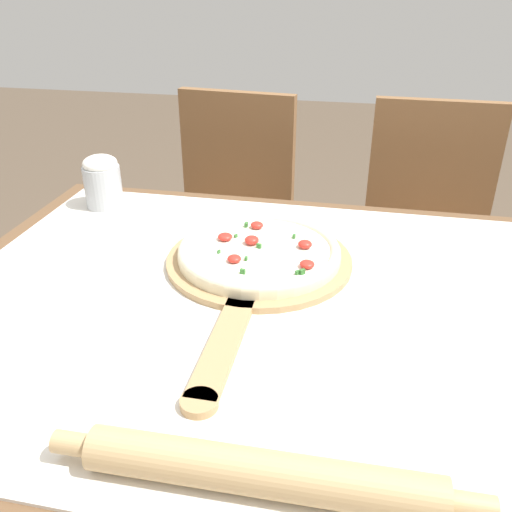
{
  "coord_description": "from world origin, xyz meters",
  "views": [
    {
      "loc": [
        0.12,
        -0.74,
        1.23
      ],
      "look_at": [
        -0.06,
        0.1,
        0.77
      ],
      "focal_mm": 38.0,
      "sensor_mm": 36.0,
      "label": 1
    }
  ],
  "objects_px": {
    "pizza": "(259,251)",
    "chair_right": "(426,230)",
    "chair_left": "(229,214)",
    "flour_cup": "(102,181)",
    "pizza_peel": "(256,267)",
    "rolling_pin": "(261,473)"
  },
  "relations": [
    {
      "from": "pizza",
      "to": "chair_right",
      "type": "distance_m",
      "value": 0.83
    },
    {
      "from": "chair_left",
      "to": "flour_cup",
      "type": "bearing_deg",
      "value": -102.0
    },
    {
      "from": "pizza_peel",
      "to": "flour_cup",
      "type": "distance_m",
      "value": 0.47
    },
    {
      "from": "rolling_pin",
      "to": "chair_right",
      "type": "relative_size",
      "value": 0.53
    },
    {
      "from": "rolling_pin",
      "to": "flour_cup",
      "type": "distance_m",
      "value": 0.86
    },
    {
      "from": "pizza",
      "to": "chair_right",
      "type": "bearing_deg",
      "value": 61.4
    },
    {
      "from": "pizza_peel",
      "to": "flour_cup",
      "type": "height_order",
      "value": "flour_cup"
    },
    {
      "from": "pizza_peel",
      "to": "pizza",
      "type": "bearing_deg",
      "value": 89.84
    },
    {
      "from": "pizza_peel",
      "to": "rolling_pin",
      "type": "xyz_separation_m",
      "value": [
        0.1,
        -0.46,
        0.02
      ]
    },
    {
      "from": "pizza_peel",
      "to": "chair_right",
      "type": "distance_m",
      "value": 0.85
    },
    {
      "from": "pizza_peel",
      "to": "chair_left",
      "type": "xyz_separation_m",
      "value": [
        -0.24,
        0.73,
        -0.23
      ]
    },
    {
      "from": "pizza_peel",
      "to": "chair_left",
      "type": "relative_size",
      "value": 0.66
    },
    {
      "from": "pizza_peel",
      "to": "rolling_pin",
      "type": "bearing_deg",
      "value": -77.81
    },
    {
      "from": "pizza_peel",
      "to": "flour_cup",
      "type": "bearing_deg",
      "value": 150.66
    },
    {
      "from": "flour_cup",
      "to": "rolling_pin",
      "type": "bearing_deg",
      "value": -53.8
    },
    {
      "from": "flour_cup",
      "to": "pizza_peel",
      "type": "bearing_deg",
      "value": -29.34
    },
    {
      "from": "pizza",
      "to": "flour_cup",
      "type": "bearing_deg",
      "value": 153.84
    },
    {
      "from": "pizza_peel",
      "to": "pizza",
      "type": "relative_size",
      "value": 1.93
    },
    {
      "from": "pizza",
      "to": "rolling_pin",
      "type": "height_order",
      "value": "rolling_pin"
    },
    {
      "from": "pizza_peel",
      "to": "flour_cup",
      "type": "xyz_separation_m",
      "value": [
        -0.41,
        0.23,
        0.06
      ]
    },
    {
      "from": "rolling_pin",
      "to": "chair_left",
      "type": "xyz_separation_m",
      "value": [
        -0.34,
        1.19,
        -0.25
      ]
    },
    {
      "from": "rolling_pin",
      "to": "chair_right",
      "type": "height_order",
      "value": "chair_right"
    }
  ]
}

